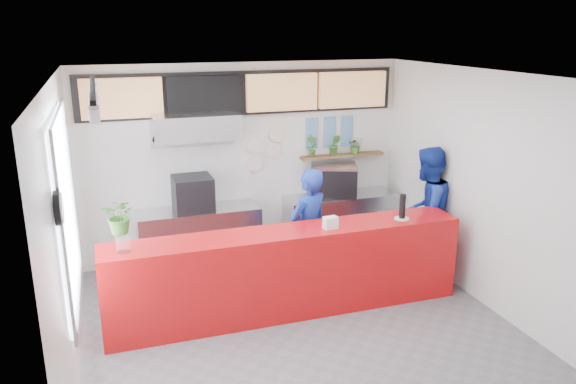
{
  "coord_description": "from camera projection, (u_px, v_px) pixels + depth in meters",
  "views": [
    {
      "loc": [
        -2.06,
        -5.71,
        3.5
      ],
      "look_at": [
        0.1,
        0.7,
        1.5
      ],
      "focal_mm": 35.0,
      "sensor_mm": 36.0,
      "label": 1
    }
  ],
  "objects": [
    {
      "name": "cream_band",
      "position": [
        243.0,
        89.0,
        8.34
      ],
      "size": [
        5.0,
        0.02,
        0.8
      ],
      "primitive_type": "cube",
      "color": "beige",
      "rests_on": "wall_back"
    },
    {
      "name": "floor",
      "position": [
        299.0,
        326.0,
        6.81
      ],
      "size": [
        5.0,
        5.0,
        0.0
      ],
      "primitive_type": "plane",
      "color": "slate",
      "rests_on": "ground"
    },
    {
      "name": "prep_bench",
      "position": [
        200.0,
        237.0,
        8.44
      ],
      "size": [
        1.8,
        0.6,
        0.9
      ],
      "primitive_type": "cube",
      "color": "#B2B5BA",
      "rests_on": "ground"
    },
    {
      "name": "glass_vase",
      "position": [
        123.0,
        244.0,
        6.19
      ],
      "size": [
        0.2,
        0.2,
        0.2
      ],
      "primitive_type": "cylinder",
      "rotation": [
        0.0,
        0.0,
        -0.31
      ],
      "color": "white",
      "rests_on": "service_counter"
    },
    {
      "name": "napkin_holder",
      "position": [
        331.0,
        223.0,
        6.92
      ],
      "size": [
        0.18,
        0.12,
        0.15
      ],
      "primitive_type": "cube",
      "rotation": [
        0.0,
        0.0,
        0.09
      ],
      "color": "white",
      "rests_on": "service_counter"
    },
    {
      "name": "photo_frame_c",
      "position": [
        347.0,
        124.0,
        9.02
      ],
      "size": [
        0.2,
        0.02,
        0.25
      ],
      "primitive_type": "cube",
      "color": "#598CBF",
      "rests_on": "wall_back"
    },
    {
      "name": "dec_plate_b",
      "position": [
        273.0,
        150.0,
        8.73
      ],
      "size": [
        0.24,
        0.03,
        0.24
      ],
      "primitive_type": "cylinder",
      "rotation": [
        1.57,
        0.0,
        0.0
      ],
      "color": "silver",
      "rests_on": "wall_back"
    },
    {
      "name": "white_plate",
      "position": [
        402.0,
        218.0,
        7.28
      ],
      "size": [
        0.23,
        0.23,
        0.01
      ],
      "primitive_type": "cylinder",
      "rotation": [
        0.0,
        0.0,
        -0.22
      ],
      "color": "white",
      "rests_on": "service_counter"
    },
    {
      "name": "track_rail",
      "position": [
        93.0,
        88.0,
        5.34
      ],
      "size": [
        0.05,
        2.4,
        0.04
      ],
      "primitive_type": "cube",
      "color": "black",
      "rests_on": "ceiling"
    },
    {
      "name": "dec_plate_d",
      "position": [
        276.0,
        134.0,
        8.67
      ],
      "size": [
        0.24,
        0.03,
        0.24
      ],
      "primitive_type": "cylinder",
      "rotation": [
        1.57,
        0.0,
        0.0
      ],
      "color": "silver",
      "rests_on": "wall_back"
    },
    {
      "name": "service_counter",
      "position": [
        288.0,
        272.0,
        7.02
      ],
      "size": [
        4.5,
        0.6,
        1.1
      ],
      "primitive_type": "cube",
      "color": "red",
      "rests_on": "ground"
    },
    {
      "name": "soffit",
      "position": [
        244.0,
        93.0,
        8.32
      ],
      "size": [
        4.8,
        0.04,
        0.65
      ],
      "primitive_type": "cube",
      "color": "black",
      "rests_on": "wall_back"
    },
    {
      "name": "right_bench",
      "position": [
        340.0,
        221.0,
        9.14
      ],
      "size": [
        1.8,
        0.6,
        0.9
      ],
      "primitive_type": "cube",
      "color": "#B2B5BA",
      "rests_on": "ground"
    },
    {
      "name": "ceiling",
      "position": [
        300.0,
        75.0,
        5.96
      ],
      "size": [
        5.0,
        5.0,
        0.0
      ],
      "primitive_type": "plane",
      "rotation": [
        3.14,
        0.0,
        0.0
      ],
      "color": "silver"
    },
    {
      "name": "photo_frame_e",
      "position": [
        329.0,
        140.0,
        9.0
      ],
      "size": [
        0.2,
        0.02,
        0.25
      ],
      "primitive_type": "cube",
      "color": "#598CBF",
      "rests_on": "wall_back"
    },
    {
      "name": "menu_board_far_left",
      "position": [
        122.0,
        98.0,
        7.72
      ],
      "size": [
        1.1,
        0.1,
        0.55
      ],
      "primitive_type": "cube",
      "color": "tan",
      "rests_on": "wall_back"
    },
    {
      "name": "wall_left",
      "position": [
        65.0,
        234.0,
        5.62
      ],
      "size": [
        0.0,
        5.0,
        5.0
      ],
      "primitive_type": "plane",
      "rotation": [
        1.57,
        0.0,
        1.57
      ],
      "color": "white",
      "rests_on": "ground"
    },
    {
      "name": "staff_center",
      "position": [
        308.0,
        232.0,
        7.49
      ],
      "size": [
        0.75,
        0.64,
        1.73
      ],
      "primitive_type": "imported",
      "rotation": [
        0.0,
        0.0,
        3.57
      ],
      "color": "navy",
      "rests_on": "ground"
    },
    {
      "name": "hood_lip",
      "position": [
        196.0,
        140.0,
        7.97
      ],
      "size": [
        1.2,
        0.69,
        0.31
      ],
      "primitive_type": "cube",
      "rotation": [
        -0.35,
        0.0,
        0.0
      ],
      "color": "#B2B5BA",
      "rests_on": "ceiling"
    },
    {
      "name": "herb_a",
      "position": [
        312.0,
        146.0,
        8.84
      ],
      "size": [
        0.2,
        0.15,
        0.34
      ],
      "primitive_type": "imported",
      "rotation": [
        0.0,
        0.0,
        0.18
      ],
      "color": "#396C25",
      "rests_on": "herb_shelf"
    },
    {
      "name": "wall_clock_rim",
      "position": [
        58.0,
        208.0,
        4.66
      ],
      "size": [
        0.05,
        0.3,
        0.3
      ],
      "primitive_type": "cylinder",
      "rotation": [
        0.0,
        1.57,
        0.0
      ],
      "color": "black",
      "rests_on": "wall_left"
    },
    {
      "name": "herb_c",
      "position": [
        356.0,
        145.0,
        9.08
      ],
      "size": [
        0.3,
        0.28,
        0.27
      ],
      "primitive_type": "imported",
      "rotation": [
        0.0,
        0.0,
        -0.33
      ],
      "color": "#396C25",
      "rests_on": "herb_shelf"
    },
    {
      "name": "dec_plate_c",
      "position": [
        255.0,
        164.0,
        8.69
      ],
      "size": [
        0.24,
        0.03,
        0.24
      ],
      "primitive_type": "cylinder",
      "rotation": [
        1.57,
        0.0,
        0.0
      ],
      "color": "silver",
      "rests_on": "wall_back"
    },
    {
      "name": "wall_back",
      "position": [
        245.0,
        161.0,
        8.66
      ],
      "size": [
        5.0,
        0.0,
        5.0
      ],
      "primitive_type": "plane",
      "rotation": [
        1.57,
        0.0,
        0.0
      ],
      "color": "white",
      "rests_on": "ground"
    },
    {
      "name": "dec_plate_a",
      "position": [
        254.0,
        145.0,
        8.61
      ],
      "size": [
        0.24,
        0.03,
        0.24
      ],
      "primitive_type": "cylinder",
      "rotation": [
        1.57,
        0.0,
        0.0
      ],
      "color": "silver",
      "rests_on": "wall_back"
    },
    {
      "name": "espresso_tray",
      "position": [
        334.0,
        166.0,
        8.84
      ],
      "size": [
        0.82,
        0.68,
        0.06
      ],
      "primitive_type": "cube",
      "rotation": [
        0.0,
        0.0,
        -0.31
      ],
      "color": "silver",
      "rests_on": "espresso_machine"
    },
    {
      "name": "photo_frame_a",
      "position": [
        312.0,
        126.0,
        8.83
      ],
      "size": [
        0.2,
        0.02,
        0.25
      ],
      "primitive_type": "cube",
      "color": "#598CBF",
      "rests_on": "wall_back"
    },
    {
      "name": "basil_vase",
      "position": [
        121.0,
        216.0,
        6.09
      ],
      "size": [
        0.47,
        0.44,
        0.41
      ],
      "primitive_type": "imported",
      "rotation": [
        0.0,
        0.0,
        -0.42
      ],
      "color": "#396C25",
      "rests_on": "glass_vase"
    },
    {
      "name": "herb_b",
      "position": [
        335.0,
        145.0,
        8.96
      ],
      "size": [
        0.23,
        0.21,
        0.33
      ],
      "primitive_type": "imported",
      "rotation": [
        0.0,
        0.0,
        -0.43
      ],
      "color": "#396C25",
      "rests_on": "herb_shelf"
    },
    {
      "name": "photo_frame_b",
      "position": [
        330.0,
        125.0,
        8.93
      ],
      "size": [
        0.2,
        0.02,
        0.25
      ],
      "primitive_type": "cube",
      "color": "#598CBF",
      "rests_on": "wall_back"
    },
    {
      "name": "wall_clock_face",
      "position": [
        62.0,
        208.0,
        4.67
      ],
      "size": [
        0.02,
        0.26,
        0.26
      ],
      "primitive_type": "cylinder",
      "rotation": [
        0.0,
        1.57,
        0.0
      ],
      "color": "white",
      "rests_on": "wall_left"
    },
    {
      "name": "extraction_hood",
      "position": [
        195.0,
        126.0,
        7.91
      ],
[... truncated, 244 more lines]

